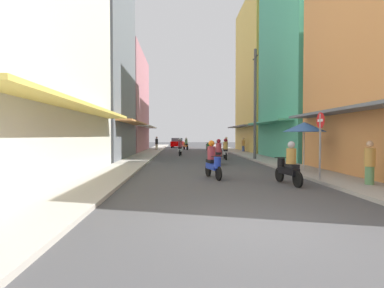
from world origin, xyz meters
TOP-DOWN VIEW (x-y plane):
  - ground_plane at (0.00, 20.73)m, footprint 108.83×108.83m
  - sidewalk_left at (-4.58, 20.73)m, footprint 1.98×57.47m
  - sidewalk_right at (4.58, 20.73)m, footprint 1.98×57.47m
  - building_left_mid at (-8.57, 16.82)m, footprint 7.05×9.00m
  - building_left_far at (-8.57, 27.40)m, footprint 7.05×11.14m
  - building_right_mid at (8.57, 15.97)m, footprint 7.05×8.77m
  - building_right_far at (8.57, 26.14)m, footprint 7.05×9.93m
  - motorbike_blue at (-0.17, 6.41)m, footprint 0.66×1.78m
  - motorbike_orange at (-0.76, 30.96)m, footprint 0.72×1.75m
  - motorbike_white at (-1.48, 20.27)m, footprint 0.55×1.81m
  - motorbike_green at (1.82, 28.85)m, footprint 0.55×1.81m
  - motorbike_maroon at (0.87, 12.13)m, footprint 0.65×1.78m
  - motorbike_silver at (1.87, 15.94)m, footprint 0.55×1.81m
  - motorbike_black at (2.39, 4.73)m, footprint 0.58×1.80m
  - parked_car at (-1.85, 37.86)m, footprint 2.04×4.21m
  - pedestrian_crossing at (-4.25, 28.78)m, footprint 0.34×0.34m
  - pedestrian_far at (3.97, 28.36)m, footprint 0.44×0.44m
  - pedestrian_midway at (4.89, 3.96)m, footprint 0.34×0.34m
  - pedestrian_foreground at (5.23, 24.92)m, footprint 0.44×0.44m
  - vendor_umbrella at (4.27, 7.74)m, footprint 1.95×1.95m
  - utility_pole at (3.85, 14.96)m, footprint 0.20×1.20m
  - street_sign_no_entry at (3.75, 5.14)m, footprint 0.07×0.60m

SIDE VIEW (x-z plane):
  - ground_plane at x=0.00m, z-range 0.00..0.00m
  - sidewalk_left at x=-4.58m, z-range 0.00..0.12m
  - sidewalk_right at x=4.58m, z-range 0.00..0.12m
  - motorbike_green at x=1.82m, z-range 0.02..0.99m
  - motorbike_blue at x=-0.17m, z-range -0.09..1.49m
  - motorbike_orange at x=-0.76m, z-range -0.09..1.49m
  - motorbike_white at x=-1.48m, z-range -0.09..1.49m
  - motorbike_maroon at x=0.87m, z-range -0.09..1.49m
  - motorbike_silver at x=1.87m, z-range -0.09..1.49m
  - motorbike_black at x=2.39m, z-range -0.09..1.49m
  - parked_car at x=-1.85m, z-range 0.01..1.46m
  - pedestrian_midway at x=4.89m, z-range 0.00..1.60m
  - pedestrian_crossing at x=-4.25m, z-range 0.00..1.68m
  - pedestrian_foreground at x=5.23m, z-range 0.10..1.72m
  - pedestrian_far at x=3.97m, z-range 0.11..1.76m
  - street_sign_no_entry at x=3.75m, z-range 0.39..3.04m
  - vendor_umbrella at x=4.27m, z-range 0.98..3.39m
  - utility_pole at x=3.85m, z-range 0.08..8.02m
  - building_left_far at x=-8.57m, z-range 0.00..11.03m
  - building_right_far at x=8.57m, z-range -0.01..16.51m
  - building_left_mid at x=-8.57m, z-range -0.01..17.38m
  - building_right_mid at x=8.57m, z-range -0.01..17.56m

